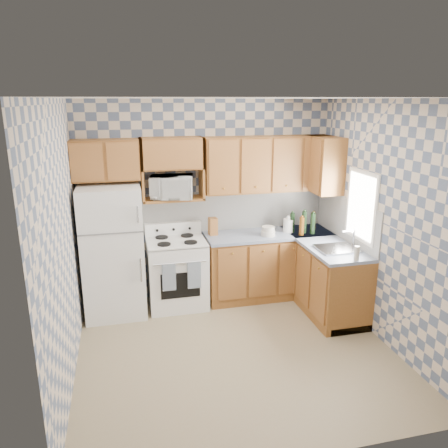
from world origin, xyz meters
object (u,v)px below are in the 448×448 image
(refrigerator, at_px, (113,251))
(microwave, at_px, (172,187))
(stove_body, at_px, (177,274))
(electric_kettle, at_px, (288,226))

(refrigerator, distance_m, microwave, 1.11)
(stove_body, xyz_separation_m, electric_kettle, (1.56, 0.00, 0.56))
(stove_body, relative_size, microwave, 1.68)
(refrigerator, xyz_separation_m, stove_body, (0.80, 0.03, -0.39))
(stove_body, height_order, microwave, microwave)
(microwave, bearing_deg, electric_kettle, 6.90)
(refrigerator, bearing_deg, microwave, 12.10)
(refrigerator, height_order, stove_body, refrigerator)
(refrigerator, relative_size, stove_body, 1.87)
(microwave, height_order, electric_kettle, microwave)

